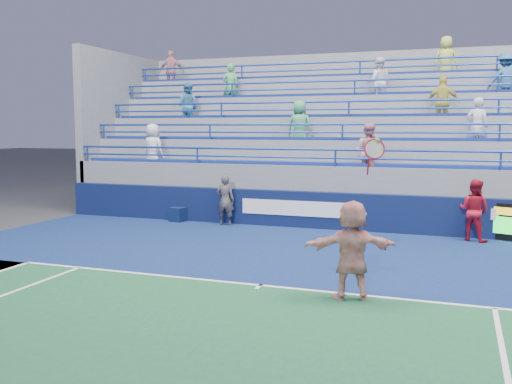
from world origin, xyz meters
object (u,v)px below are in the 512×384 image
at_px(judge_chair, 178,213).
at_px(ball_girl, 474,210).
at_px(serve_speed_board, 508,222).
at_px(tennis_player, 352,250).
at_px(line_judge, 225,200).

bearing_deg(judge_chair, ball_girl, -1.35).
height_order(serve_speed_board, tennis_player, tennis_player).
distance_m(judge_chair, tennis_player, 9.35).
relative_size(judge_chair, line_judge, 0.53).
relative_size(serve_speed_board, ball_girl, 0.86).
bearing_deg(line_judge, judge_chair, -11.61).
relative_size(judge_chair, tennis_player, 0.29).
distance_m(serve_speed_board, judge_chair, 9.70).
bearing_deg(serve_speed_board, judge_chair, -179.42).
height_order(serve_speed_board, line_judge, line_judge).
height_order(judge_chair, line_judge, line_judge).
bearing_deg(serve_speed_board, tennis_player, -114.39).
relative_size(serve_speed_board, tennis_player, 0.50).
distance_m(line_judge, ball_girl, 7.16).
distance_m(judge_chair, ball_girl, 8.86).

